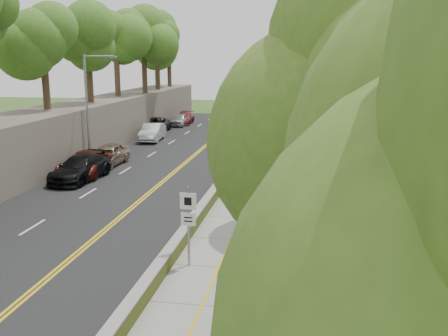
% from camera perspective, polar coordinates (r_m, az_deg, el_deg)
% --- Properties ---
extents(ground, '(140.00, 140.00, 0.00)m').
position_cam_1_polar(ground, '(22.36, -4.79, -7.90)').
color(ground, '#33511E').
rests_on(ground, ground).
extents(road, '(11.20, 66.00, 0.04)m').
position_cam_1_polar(road, '(37.68, -7.05, 0.58)').
color(road, black).
rests_on(road, ground).
extents(sidewalk, '(4.20, 66.00, 0.05)m').
position_cam_1_polar(sidewalk, '(36.21, 5.08, 0.14)').
color(sidewalk, gray).
rests_on(sidewalk, ground).
extents(jersey_barrier, '(0.42, 66.00, 0.60)m').
position_cam_1_polar(jersey_barrier, '(36.41, 1.48, 0.70)').
color(jersey_barrier, '#A1C01F').
rests_on(jersey_barrier, ground).
extents(rock_embankment, '(5.00, 66.00, 4.00)m').
position_cam_1_polar(rock_embankment, '(40.41, -18.22, 3.71)').
color(rock_embankment, '#595147').
rests_on(rock_embankment, ground).
extents(chainlink_fence, '(0.04, 66.00, 2.00)m').
position_cam_1_polar(chainlink_fence, '(35.91, 8.46, 1.54)').
color(chainlink_fence, slate).
rests_on(chainlink_fence, ground).
extents(trees_embankment, '(6.40, 66.00, 13.00)m').
position_cam_1_polar(trees_embankment, '(39.84, -18.43, 15.86)').
color(trees_embankment, '#477925').
rests_on(trees_embankment, rock_embankment).
extents(trees_fenceside, '(7.00, 66.00, 14.00)m').
position_cam_1_polar(trees_fenceside, '(35.30, 12.66, 11.00)').
color(trees_fenceside, '#567B27').
rests_on(trees_fenceside, ground).
extents(streetlight, '(2.52, 0.22, 8.00)m').
position_cam_1_polar(streetlight, '(37.87, -15.10, 7.38)').
color(streetlight, gray).
rests_on(streetlight, ground).
extents(signpost, '(0.62, 0.09, 3.10)m').
position_cam_1_polar(signpost, '(18.71, -4.09, -5.66)').
color(signpost, gray).
rests_on(signpost, sidewalk).
extents(construction_barrel, '(0.52, 0.52, 0.86)m').
position_cam_1_polar(construction_barrel, '(44.06, 7.06, 2.94)').
color(construction_barrel, red).
rests_on(construction_barrel, sidewalk).
extents(concrete_block, '(1.31, 1.06, 0.80)m').
position_cam_1_polar(concrete_block, '(24.40, 6.84, -5.05)').
color(concrete_block, slate).
rests_on(concrete_block, sidewalk).
extents(car_2, '(3.05, 5.78, 1.55)m').
position_cam_1_polar(car_2, '(34.64, -15.57, 0.49)').
color(car_2, maroon).
rests_on(car_2, road).
extents(car_3, '(2.66, 5.63, 1.59)m').
position_cam_1_polar(car_3, '(33.26, -16.07, -0.00)').
color(car_3, black).
rests_on(car_3, road).
extents(car_4, '(2.00, 4.71, 1.59)m').
position_cam_1_polar(car_4, '(37.30, -13.08, 1.50)').
color(car_4, gray).
rests_on(car_4, road).
extents(car_5, '(2.09, 4.99, 1.61)m').
position_cam_1_polar(car_5, '(47.54, -8.19, 4.06)').
color(car_5, silver).
rests_on(car_5, road).
extents(car_6, '(2.81, 5.60, 1.52)m').
position_cam_1_polar(car_6, '(52.86, -7.92, 4.88)').
color(car_6, black).
rests_on(car_6, road).
extents(car_7, '(2.13, 4.71, 1.34)m').
position_cam_1_polar(car_7, '(59.34, -4.56, 5.71)').
color(car_7, maroon).
rests_on(car_7, road).
extents(car_8, '(1.73, 4.08, 1.38)m').
position_cam_1_polar(car_8, '(57.71, -5.04, 5.52)').
color(car_8, '#B7B8BC').
rests_on(car_8, road).
extents(painter_0, '(0.67, 0.89, 1.65)m').
position_cam_1_polar(painter_0, '(30.53, 0.82, -0.53)').
color(painter_0, gold).
rests_on(painter_0, sidewalk).
extents(painter_1, '(0.59, 0.74, 1.76)m').
position_cam_1_polar(painter_1, '(29.06, 0.35, -1.09)').
color(painter_1, silver).
rests_on(painter_1, sidewalk).
extents(painter_2, '(0.86, 0.99, 1.73)m').
position_cam_1_polar(painter_2, '(28.58, 1.60, -1.36)').
color(painter_2, black).
rests_on(painter_2, sidewalk).
extents(painter_3, '(0.83, 1.30, 1.91)m').
position_cam_1_polar(painter_3, '(28.67, 0.22, -1.13)').
color(painter_3, brown).
rests_on(painter_3, sidewalk).
extents(person_far, '(1.03, 0.54, 1.68)m').
position_cam_1_polar(person_far, '(41.51, 8.04, 2.89)').
color(person_far, black).
rests_on(person_far, sidewalk).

